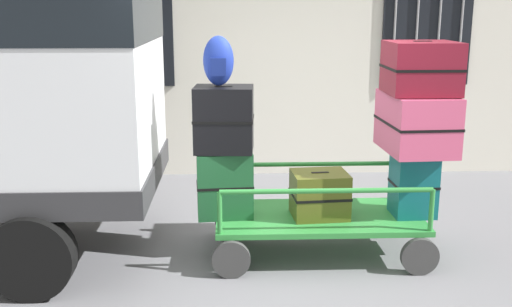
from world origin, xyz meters
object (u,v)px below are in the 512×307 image
Objects in this scene: suitcase_center_bottom at (413,184)px; suitcase_center_top at (421,68)px; suitcase_left_bottom at (225,185)px; backpack at (218,61)px; luggage_cart at (318,221)px; suitcase_left_middle at (224,119)px; suitcase_midleft_bottom at (320,194)px; suitcase_center_middle at (416,123)px.

suitcase_center_top is at bearing -90.00° from suitcase_center_bottom.
backpack is (-0.04, 0.03, 1.13)m from suitcase_left_bottom.
suitcase_left_middle is (-0.88, 0.02, 0.99)m from luggage_cart.
suitcase_left_middle reaches higher than suitcase_center_bottom.
suitcase_midleft_bottom is 0.88m from suitcase_center_bottom.
suitcase_midleft_bottom is (0.00, -0.03, 0.28)m from luggage_cart.
suitcase_left_bottom is at bearing -179.57° from luggage_cart.
suitcase_center_middle reaches higher than suitcase_left_bottom.
suitcase_midleft_bottom is (0.88, -0.03, -0.10)m from suitcase_left_bottom.
suitcase_midleft_bottom is at bearing -179.63° from suitcase_center_top.
suitcase_midleft_bottom is at bearing -177.53° from suitcase_center_middle.
suitcase_center_bottom is at bearing -1.55° from backpack.
suitcase_left_bottom is 0.61m from suitcase_left_middle.
suitcase_left_middle is 0.52m from backpack.
suitcase_center_top reaches higher than suitcase_midleft_bottom.
suitcase_center_bottom is 0.73× the size of suitcase_center_middle.
suitcase_left_bottom is 0.74× the size of suitcase_center_middle.
suitcase_center_middle is (1.76, -0.02, -0.04)m from suitcase_left_middle.
luggage_cart is 3.25× the size of suitcase_center_bottom.
suitcase_left_bottom is 1.85m from suitcase_center_middle.
suitcase_center_bottom is (0.88, -0.03, 0.37)m from luggage_cart.
suitcase_center_bottom is 1.08m from suitcase_center_top.
suitcase_center_top is at bearing -90.00° from suitcase_center_middle.
luggage_cart is at bearing 0.43° from suitcase_left_bottom.
suitcase_center_middle is 0.50m from suitcase_center_top.
suitcase_center_bottom is at bearing -0.63° from suitcase_left_bottom.
suitcase_center_middle is at bearing 0.30° from luggage_cart.
suitcase_left_middle is 1.87m from suitcase_center_bottom.
backpack is (-1.80, 0.02, 0.56)m from suitcase_center_middle.
luggage_cart is 4.52× the size of backpack.
luggage_cart is at bearing 178.30° from suitcase_center_bottom.
backpack reaches higher than luggage_cart.
backpack reaches higher than suitcase_center_top.
suitcase_left_middle is at bearing 178.36° from suitcase_center_top.
suitcase_center_top is (1.76, -0.02, 1.07)m from suitcase_left_bottom.
luggage_cart is 1.32m from suitcase_left_middle.
luggage_cart is 3.32× the size of suitcase_left_middle.
suitcase_center_middle is 1.37× the size of suitcase_center_top.
suitcase_center_middle is at bearing 90.00° from suitcase_center_top.
suitcase_midleft_bottom is 0.90× the size of suitcase_center_top.
suitcase_center_middle is at bearing 0.37° from suitcase_left_bottom.
suitcase_left_bottom reaches higher than suitcase_midleft_bottom.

